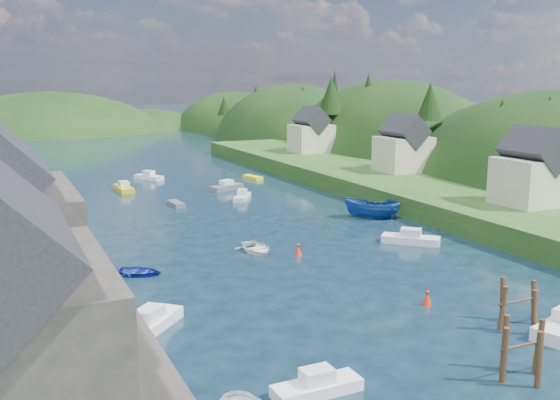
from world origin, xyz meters
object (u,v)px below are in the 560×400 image
piling_cluster_far (518,309)px  channel_buoy_near (427,299)px  piling_cluster_near (521,356)px  channel_buoy_far (298,250)px

piling_cluster_far → channel_buoy_near: size_ratio=3.21×
piling_cluster_near → channel_buoy_near: (2.38, 10.91, -0.81)m
channel_buoy_near → piling_cluster_far: bearing=-63.5°
piling_cluster_far → channel_buoy_near: 6.30m
channel_buoy_near → channel_buoy_far: same height
piling_cluster_near → piling_cluster_far: bearing=45.7°
piling_cluster_near → piling_cluster_far: 7.41m
piling_cluster_far → channel_buoy_near: (-2.79, 5.60, -0.72)m
piling_cluster_far → channel_buoy_far: size_ratio=3.21×
piling_cluster_far → piling_cluster_near: bearing=-134.3°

